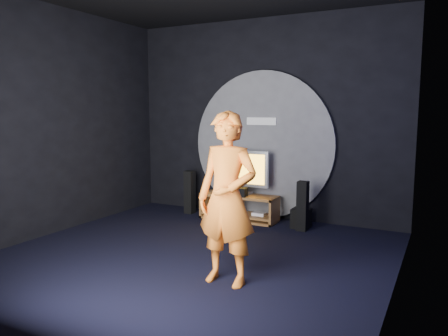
# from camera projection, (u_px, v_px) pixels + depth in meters

# --- Properties ---
(floor) EXTENTS (5.00, 5.00, 0.00)m
(floor) POSITION_uv_depth(u_px,v_px,m) (191.00, 256.00, 5.75)
(floor) COLOR black
(floor) RESTS_ON ground
(back_wall) EXTENTS (5.00, 0.04, 3.50)m
(back_wall) POSITION_uv_depth(u_px,v_px,m) (264.00, 119.00, 7.72)
(back_wall) COLOR black
(back_wall) RESTS_ON ground
(front_wall) EXTENTS (5.00, 0.04, 3.50)m
(front_wall) POSITION_uv_depth(u_px,v_px,m) (16.00, 132.00, 3.31)
(front_wall) COLOR black
(front_wall) RESTS_ON ground
(left_wall) EXTENTS (0.04, 5.00, 3.50)m
(left_wall) POSITION_uv_depth(u_px,v_px,m) (50.00, 121.00, 6.65)
(left_wall) COLOR black
(left_wall) RESTS_ON ground
(right_wall) EXTENTS (0.04, 5.00, 3.50)m
(right_wall) POSITION_uv_depth(u_px,v_px,m) (401.00, 127.00, 4.38)
(right_wall) COLOR black
(right_wall) RESTS_ON ground
(wall_disc_panel) EXTENTS (2.60, 0.11, 2.60)m
(wall_disc_panel) POSITION_uv_depth(u_px,v_px,m) (262.00, 145.00, 7.73)
(wall_disc_panel) COLOR #515156
(wall_disc_panel) RESTS_ON ground
(media_console) EXTENTS (1.36, 0.45, 0.45)m
(media_console) POSITION_uv_depth(u_px,v_px,m) (239.00, 209.00, 7.65)
(media_console) COLOR #9D6630
(media_console) RESTS_ON ground
(tv) EXTENTS (1.02, 0.22, 0.77)m
(tv) POSITION_uv_depth(u_px,v_px,m) (241.00, 170.00, 7.62)
(tv) COLOR #B8B8C0
(tv) RESTS_ON media_console
(center_speaker) EXTENTS (0.40, 0.15, 0.15)m
(center_speaker) POSITION_uv_depth(u_px,v_px,m) (236.00, 192.00, 7.48)
(center_speaker) COLOR black
(center_speaker) RESTS_ON media_console
(remote) EXTENTS (0.18, 0.05, 0.02)m
(remote) POSITION_uv_depth(u_px,v_px,m) (217.00, 193.00, 7.68)
(remote) COLOR black
(remote) RESTS_ON media_console
(tower_speaker_left) EXTENTS (0.16, 0.18, 0.80)m
(tower_speaker_left) POSITION_uv_depth(u_px,v_px,m) (190.00, 192.00, 8.12)
(tower_speaker_left) COLOR black
(tower_speaker_left) RESTS_ON ground
(tower_speaker_right) EXTENTS (0.16, 0.18, 0.80)m
(tower_speaker_right) POSITION_uv_depth(u_px,v_px,m) (303.00, 206.00, 6.94)
(tower_speaker_right) COLOR black
(tower_speaker_right) RESTS_ON ground
(subwoofer) EXTENTS (0.29, 0.29, 0.32)m
(subwoofer) POSITION_uv_depth(u_px,v_px,m) (301.00, 218.00, 7.13)
(subwoofer) COLOR black
(subwoofer) RESTS_ON ground
(player) EXTENTS (0.71, 0.47, 1.91)m
(player) POSITION_uv_depth(u_px,v_px,m) (227.00, 199.00, 4.76)
(player) COLOR orange
(player) RESTS_ON ground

